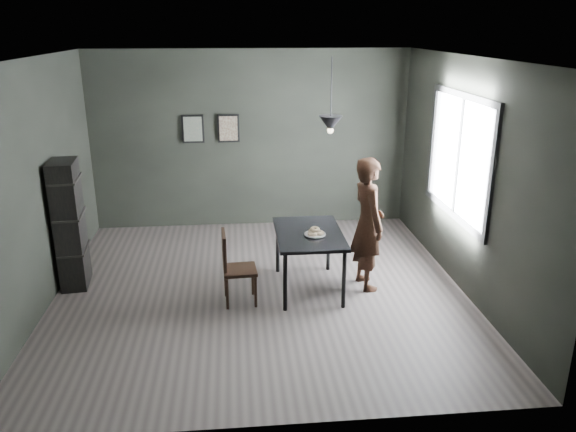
{
  "coord_description": "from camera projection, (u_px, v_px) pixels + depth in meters",
  "views": [
    {
      "loc": [
        -0.27,
        -6.32,
        3.14
      ],
      "look_at": [
        0.35,
        0.05,
        0.95
      ],
      "focal_mm": 35.0,
      "sensor_mm": 36.0,
      "label": 1
    }
  ],
  "objects": [
    {
      "name": "cafe_table",
      "position": [
        309.0,
        238.0,
        6.83
      ],
      "size": [
        0.8,
        1.2,
        0.75
      ],
      "color": "black",
      "rests_on": "ground"
    },
    {
      "name": "framed_print_right",
      "position": [
        228.0,
        128.0,
        8.77
      ],
      "size": [
        0.34,
        0.04,
        0.44
      ],
      "color": "black",
      "rests_on": "ground"
    },
    {
      "name": "woman",
      "position": [
        368.0,
        224.0,
        6.86
      ],
      "size": [
        0.49,
        0.66,
        1.66
      ],
      "primitive_type": "imported",
      "rotation": [
        0.0,
        0.0,
        1.73
      ],
      "color": "black",
      "rests_on": "ground"
    },
    {
      "name": "back_wall",
      "position": [
        251.0,
        140.0,
        8.89
      ],
      "size": [
        5.0,
        0.1,
        2.8
      ],
      "primitive_type": "cube",
      "color": "black",
      "rests_on": "ground"
    },
    {
      "name": "window_assembly",
      "position": [
        459.0,
        157.0,
        6.89
      ],
      "size": [
        0.04,
        1.96,
        1.56
      ],
      "color": "white",
      "rests_on": "ground"
    },
    {
      "name": "white_plate",
      "position": [
        315.0,
        235.0,
        6.71
      ],
      "size": [
        0.23,
        0.23,
        0.01
      ],
      "primitive_type": "cylinder",
      "color": "white",
      "rests_on": "cafe_table"
    },
    {
      "name": "shelf_unit",
      "position": [
        70.0,
        225.0,
        6.9
      ],
      "size": [
        0.35,
        0.56,
        1.61
      ],
      "primitive_type": "cube",
      "rotation": [
        0.0,
        0.0,
        0.1
      ],
      "color": "black",
      "rests_on": "ground"
    },
    {
      "name": "framed_print_left",
      "position": [
        193.0,
        129.0,
        8.71
      ],
      "size": [
        0.34,
        0.04,
        0.44
      ],
      "color": "black",
      "rests_on": "ground"
    },
    {
      "name": "wood_chair",
      "position": [
        233.0,
        263.0,
        6.54
      ],
      "size": [
        0.41,
        0.41,
        0.89
      ],
      "rotation": [
        0.0,
        0.0,
        0.06
      ],
      "color": "black",
      "rests_on": "ground"
    },
    {
      "name": "ceiling",
      "position": [
        256.0,
        57.0,
        6.09
      ],
      "size": [
        5.0,
        5.0,
        0.02
      ],
      "color": "silver",
      "rests_on": "ground"
    },
    {
      "name": "pendant_lamp",
      "position": [
        330.0,
        124.0,
        6.5
      ],
      "size": [
        0.28,
        0.28,
        0.86
      ],
      "color": "black",
      "rests_on": "ground"
    },
    {
      "name": "donut_pile",
      "position": [
        315.0,
        232.0,
        6.69
      ],
      "size": [
        0.2,
        0.2,
        0.09
      ],
      "rotation": [
        0.0,
        0.0,
        -0.24
      ],
      "color": "beige",
      "rests_on": "white_plate"
    },
    {
      "name": "ground",
      "position": [
        260.0,
        290.0,
        6.99
      ],
      "size": [
        5.0,
        5.0,
        0.0
      ],
      "primitive_type": "plane",
      "color": "#3C3634",
      "rests_on": "ground"
    }
  ]
}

